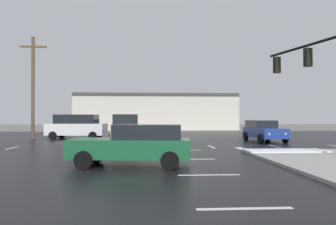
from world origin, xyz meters
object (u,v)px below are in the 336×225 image
(sedan_navy, at_px, (126,127))
(utility_pole_far, at_px, (33,85))
(suv_tan, at_px, (126,127))
(traffic_signal_mast, at_px, (322,72))
(suv_white, at_px, (77,126))
(sedan_green, at_px, (135,144))
(sedan_blue, at_px, (263,130))

(sedan_navy, distance_m, utility_pole_far, 9.50)
(sedan_navy, bearing_deg, suv_tan, 1.92)
(traffic_signal_mast, bearing_deg, suv_white, 35.64)
(traffic_signal_mast, distance_m, utility_pole_far, 22.19)
(suv_white, bearing_deg, suv_tan, 156.84)
(sedan_green, bearing_deg, suv_white, -64.89)
(sedan_blue, height_order, sedan_green, same)
(utility_pole_far, bearing_deg, sedan_navy, 32.35)
(sedan_navy, bearing_deg, traffic_signal_mast, 28.92)
(suv_tan, height_order, sedan_green, suv_tan)
(sedan_blue, bearing_deg, sedan_green, -40.09)
(traffic_signal_mast, xyz_separation_m, sedan_blue, (0.22, 8.91, -3.23))
(sedan_navy, height_order, sedan_blue, same)
(sedan_navy, height_order, suv_tan, suv_tan)
(suv_white, xyz_separation_m, utility_pole_far, (-3.65, 0.27, 3.39))
(traffic_signal_mast, height_order, sedan_navy, traffic_signal_mast)
(suv_white, bearing_deg, sedan_blue, 171.91)
(traffic_signal_mast, distance_m, suv_white, 19.40)
(utility_pole_far, bearing_deg, sedan_green, -60.75)
(suv_white, bearing_deg, sedan_green, 115.48)
(sedan_navy, distance_m, suv_tan, 7.43)
(sedan_navy, xyz_separation_m, sedan_blue, (10.76, -8.81, 0.00))
(sedan_navy, relative_size, suv_white, 0.92)
(traffic_signal_mast, height_order, sedan_green, traffic_signal_mast)
(sedan_navy, relative_size, utility_pole_far, 0.54)
(traffic_signal_mast, xyz_separation_m, suv_tan, (-10.06, 10.31, -2.99))
(sedan_navy, bearing_deg, suv_white, -38.96)
(suv_tan, distance_m, utility_pole_far, 9.02)
(sedan_green, distance_m, utility_pole_far, 18.83)
(traffic_signal_mast, height_order, suv_white, traffic_signal_mast)
(sedan_green, bearing_deg, sedan_navy, -79.19)
(suv_tan, bearing_deg, utility_pole_far, 70.69)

